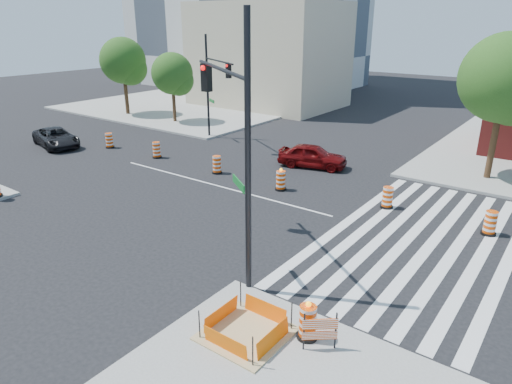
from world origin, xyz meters
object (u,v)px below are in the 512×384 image
red_coupe (313,156)px  dark_suv (56,137)px  signal_pole_se (232,122)px  signal_pole_nw (214,79)px

red_coupe → dark_suv: (-16.82, -6.45, -0.06)m
signal_pole_se → signal_pole_nw: 17.97m
dark_suv → signal_pole_nw: (8.08, 7.61, 3.82)m
signal_pole_se → signal_pole_nw: (-12.33, 13.06, -0.76)m
signal_pole_nw → dark_suv: bearing=-106.1°
dark_suv → signal_pole_se: size_ratio=0.54×
red_coupe → signal_pole_se: size_ratio=0.48×
dark_suv → signal_pole_nw: size_ratio=0.64×
red_coupe → signal_pole_nw: signal_pole_nw is taller
red_coupe → signal_pole_se: 13.22m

